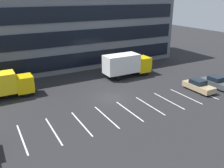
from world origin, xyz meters
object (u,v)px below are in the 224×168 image
at_px(box_truck_yellow_all, 2,84).
at_px(sedan_tan, 198,86).
at_px(box_truck_yellow, 127,64).
at_px(sedan_charcoal, 216,82).

bearing_deg(box_truck_yellow_all, sedan_tan, -23.30).
relative_size(box_truck_yellow_all, sedan_tan, 1.64).
xyz_separation_m(box_truck_yellow_all, box_truck_yellow, (17.58, -0.17, 0.18)).
distance_m(box_truck_yellow, sedan_charcoal, 12.89).
xyz_separation_m(box_truck_yellow_all, sedan_charcoal, (25.83, -9.99, -1.11)).
relative_size(box_truck_yellow, sedan_charcoal, 1.84).
xyz_separation_m(box_truck_yellow, sedan_tan, (5.08, -9.59, -1.28)).
bearing_deg(sedan_tan, box_truck_yellow, 117.93).
height_order(box_truck_yellow_all, sedan_charcoal, box_truck_yellow_all).
bearing_deg(box_truck_yellow, sedan_tan, -62.07).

